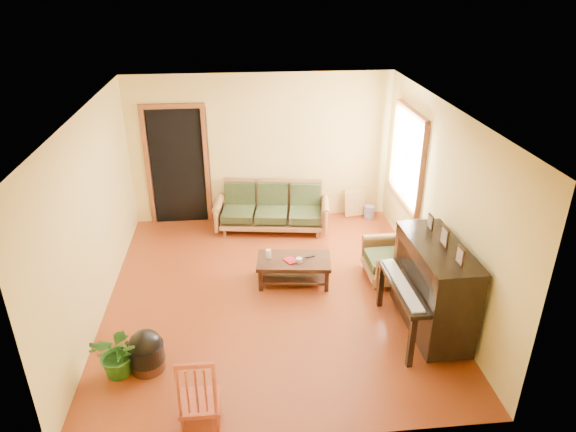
{
  "coord_description": "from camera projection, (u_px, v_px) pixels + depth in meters",
  "views": [
    {
      "loc": [
        -0.38,
        -6.01,
        4.1
      ],
      "look_at": [
        0.24,
        0.2,
        1.1
      ],
      "focal_mm": 32.0,
      "sensor_mm": 36.0,
      "label": 1
    }
  ],
  "objects": [
    {
      "name": "footstool",
      "position": [
        147.0,
        355.0,
        5.77
      ],
      "size": [
        0.44,
        0.44,
        0.38
      ],
      "primitive_type": "cylinder",
      "rotation": [
        0.0,
        0.0,
        0.11
      ],
      "color": "black",
      "rests_on": "floor"
    },
    {
      "name": "floor",
      "position": [
        272.0,
        293.0,
        7.2
      ],
      "size": [
        5.0,
        5.0,
        0.0
      ],
      "primitive_type": "plane",
      "color": "#62220C",
      "rests_on": "ground"
    },
    {
      "name": "armchair",
      "position": [
        389.0,
        254.0,
        7.4
      ],
      "size": [
        0.77,
        0.81,
        0.79
      ],
      "primitive_type": "cube",
      "rotation": [
        0.0,
        0.0,
        0.02
      ],
      "color": "#8E5D34",
      "rests_on": "floor"
    },
    {
      "name": "potted_plant",
      "position": [
        118.0,
        353.0,
        5.64
      ],
      "size": [
        0.67,
        0.62,
        0.6
      ],
      "primitive_type": "imported",
      "rotation": [
        0.0,
        0.0,
        -0.34
      ],
      "color": "#215919",
      "rests_on": "floor"
    },
    {
      "name": "window",
      "position": [
        408.0,
        156.0,
        7.91
      ],
      "size": [
        0.12,
        1.36,
        1.46
      ],
      "primitive_type": "cube",
      "color": "white",
      "rests_on": "right_wall"
    },
    {
      "name": "red_chair",
      "position": [
        198.0,
        386.0,
        5.02
      ],
      "size": [
        0.4,
        0.44,
        0.85
      ],
      "primitive_type": "cube",
      "rotation": [
        0.0,
        0.0,
        -0.0
      ],
      "color": "maroon",
      "rests_on": "floor"
    },
    {
      "name": "remote",
      "position": [
        310.0,
        256.0,
        7.36
      ],
      "size": [
        0.15,
        0.08,
        0.01
      ],
      "primitive_type": "cube",
      "rotation": [
        0.0,
        0.0,
        0.29
      ],
      "color": "black",
      "rests_on": "coffee_table"
    },
    {
      "name": "glass_jar",
      "position": [
        299.0,
        260.0,
        7.22
      ],
      "size": [
        0.11,
        0.11,
        0.06
      ],
      "primitive_type": "cylinder",
      "rotation": [
        0.0,
        0.0,
        -0.26
      ],
      "color": "silver",
      "rests_on": "coffee_table"
    },
    {
      "name": "candle",
      "position": [
        269.0,
        254.0,
        7.32
      ],
      "size": [
        0.1,
        0.1,
        0.13
      ],
      "primitive_type": "cylinder",
      "rotation": [
        0.0,
        0.0,
        0.41
      ],
      "color": "white",
      "rests_on": "coffee_table"
    },
    {
      "name": "leaning_frame",
      "position": [
        355.0,
        202.0,
        9.36
      ],
      "size": [
        0.41,
        0.15,
        0.54
      ],
      "primitive_type": "cube",
      "rotation": [
        0.0,
        0.0,
        0.14
      ],
      "color": "gold",
      "rests_on": "floor"
    },
    {
      "name": "coffee_table",
      "position": [
        294.0,
        271.0,
        7.39
      ],
      "size": [
        1.1,
        0.69,
        0.38
      ],
      "primitive_type": "cube",
      "rotation": [
        0.0,
        0.0,
        -0.12
      ],
      "color": "black",
      "rests_on": "floor"
    },
    {
      "name": "ceramic_crock",
      "position": [
        369.0,
        212.0,
        9.34
      ],
      "size": [
        0.24,
        0.24,
        0.23
      ],
      "primitive_type": "cylinder",
      "rotation": [
        0.0,
        0.0,
        0.39
      ],
      "color": "#314193",
      "rests_on": "floor"
    },
    {
      "name": "book",
      "position": [
        286.0,
        262.0,
        7.22
      ],
      "size": [
        0.22,
        0.24,
        0.02
      ],
      "primitive_type": "imported",
      "rotation": [
        0.0,
        0.0,
        0.46
      ],
      "color": "#A51624",
      "rests_on": "coffee_table"
    },
    {
      "name": "sofa",
      "position": [
        272.0,
        208.0,
        8.81
      ],
      "size": [
        2.0,
        1.06,
        0.82
      ],
      "primitive_type": "cube",
      "rotation": [
        0.0,
        0.0,
        -0.14
      ],
      "color": "#8E5D34",
      "rests_on": "floor"
    },
    {
      "name": "piano",
      "position": [
        433.0,
        290.0,
        6.2
      ],
      "size": [
        0.85,
        1.4,
        1.22
      ],
      "primitive_type": "cube",
      "rotation": [
        0.0,
        0.0,
        0.03
      ],
      "color": "black",
      "rests_on": "floor"
    },
    {
      "name": "doorway",
      "position": [
        178.0,
        167.0,
        8.85
      ],
      "size": [
        1.08,
        0.16,
        2.05
      ],
      "primitive_type": "cube",
      "color": "black",
      "rests_on": "floor"
    }
  ]
}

